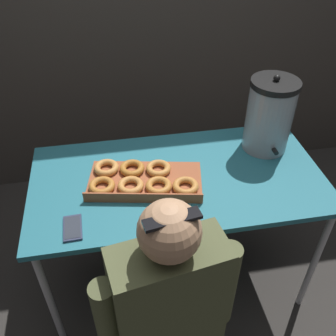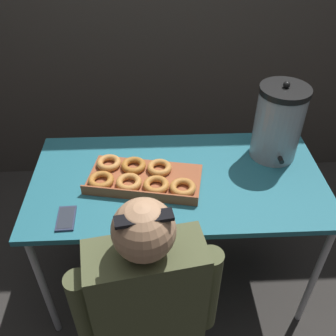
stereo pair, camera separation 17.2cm
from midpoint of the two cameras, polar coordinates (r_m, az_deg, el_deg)
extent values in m
plane|color=#2D2B28|center=(2.33, 3.39, -15.88)|extent=(12.00, 12.00, 0.00)
cube|color=#236675|center=(1.77, 4.30, -1.92)|extent=(1.38, 0.71, 0.03)
cylinder|color=#ADADB2|center=(1.90, -15.82, -17.42)|extent=(0.03, 0.03, 0.73)
cylinder|color=#ADADB2|center=(2.03, 23.77, -15.18)|extent=(0.03, 0.03, 0.73)
cylinder|color=#ADADB2|center=(2.29, -13.24, -4.44)|extent=(0.03, 0.03, 0.73)
cylinder|color=#ADADB2|center=(2.39, 18.52, -3.33)|extent=(0.03, 0.03, 0.73)
cube|color=brown|center=(1.74, -0.77, -1.81)|extent=(0.56, 0.37, 0.02)
cube|color=brown|center=(1.62, -1.51, -4.14)|extent=(0.51, 0.11, 0.04)
torus|color=#AF6D2A|center=(1.71, -7.37, -1.98)|extent=(0.13, 0.13, 0.03)
torus|color=#C07E3C|center=(1.69, -3.11, -2.32)|extent=(0.16, 0.16, 0.03)
torus|color=#B57330|center=(1.67, 1.11, -2.72)|extent=(0.14, 0.14, 0.03)
torus|color=#B87633|center=(1.66, 5.22, -3.11)|extent=(0.12, 0.12, 0.03)
torus|color=#C4823F|center=(1.80, -6.33, 0.67)|extent=(0.12, 0.12, 0.03)
torus|color=#AB6826|center=(1.78, -2.53, 0.29)|extent=(0.16, 0.16, 0.03)
torus|color=#BF7D3B|center=(1.76, 1.45, -0.07)|extent=(0.12, 0.12, 0.03)
cylinder|color=#939399|center=(1.90, 18.90, 6.07)|extent=(0.23, 0.23, 0.34)
cylinder|color=black|center=(1.81, 20.13, 10.98)|extent=(0.23, 0.23, 0.03)
sphere|color=black|center=(1.80, 20.33, 11.74)|extent=(0.03, 0.03, 0.03)
cylinder|color=black|center=(1.87, 19.28, 1.25)|extent=(0.02, 0.06, 0.02)
cube|color=#2D334C|center=(1.60, -12.31, -7.66)|extent=(0.08, 0.14, 0.01)
cube|color=#2D333D|center=(1.59, -12.34, -7.53)|extent=(0.07, 0.12, 0.00)
cube|color=#4C5133|center=(1.42, 0.57, -19.38)|extent=(0.42, 0.24, 0.53)
sphere|color=tan|center=(1.12, 0.68, -9.66)|extent=(0.20, 0.20, 0.20)
cube|color=black|center=(1.05, 1.01, -7.89)|extent=(0.17, 0.07, 0.01)
cylinder|color=#4C5133|center=(1.48, 9.53, -18.10)|extent=(0.09, 0.09, 0.43)
cylinder|color=#4C5133|center=(1.43, -8.93, -21.33)|extent=(0.09, 0.09, 0.43)
camera|label=1|loc=(0.09, -87.14, 2.34)|focal=40.00mm
camera|label=2|loc=(0.09, 92.86, -2.34)|focal=40.00mm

